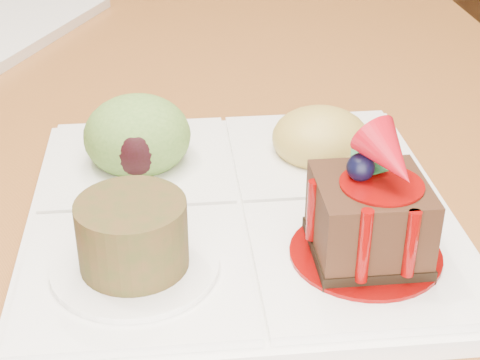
{
  "coord_description": "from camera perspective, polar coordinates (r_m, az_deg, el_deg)",
  "views": [
    {
      "loc": [
        0.13,
        -1.17,
        1.03
      ],
      "look_at": [
        0.17,
        -0.75,
        0.79
      ],
      "focal_mm": 55.0,
      "sensor_mm": 36.0,
      "label": 1
    }
  ],
  "objects": [
    {
      "name": "sampler_plate",
      "position": [
        0.5,
        -0.28,
        -1.04
      ],
      "size": [
        0.29,
        0.29,
        0.11
      ],
      "rotation": [
        0.0,
        0.0,
        0.01
      ],
      "color": "white",
      "rests_on": "dining_table"
    },
    {
      "name": "ground",
      "position": [
        1.56,
        -8.96,
        -11.7
      ],
      "size": [
        6.0,
        6.0,
        0.0
      ],
      "primitive_type": "plane",
      "color": "brown"
    },
    {
      "name": "dining_table",
      "position": [
        1.23,
        -11.5,
        12.99
      ],
      "size": [
        1.0,
        1.8,
        0.75
      ],
      "color": "#9E5F28",
      "rests_on": "ground"
    }
  ]
}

